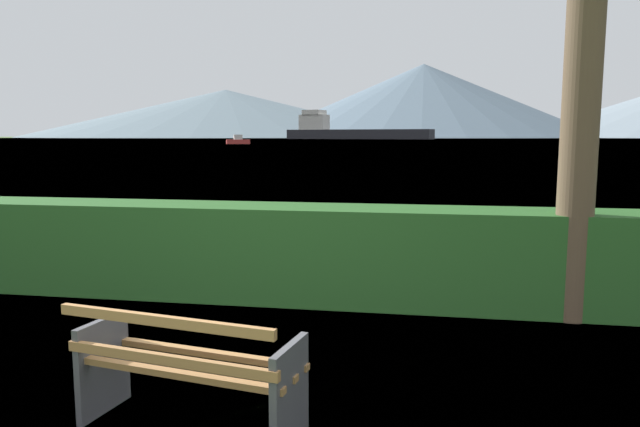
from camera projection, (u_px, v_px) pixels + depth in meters
The scene contains 7 objects.
ground_plane at pixel (194, 427), 4.01m from camera, with size 1400.00×1400.00×0.00m, color #4C6B33.
water_surface at pixel (421, 139), 305.55m from camera, with size 620.00×620.00×0.00m, color #6B8EA3.
park_bench at pixel (187, 370), 3.90m from camera, with size 1.60×0.83×0.87m.
hedge_row at pixel (295, 253), 7.08m from camera, with size 13.83×0.85×1.13m, color #285B23.
cargo_ship_large at pixel (347, 131), 302.11m from camera, with size 76.75×31.68×14.98m.
fishing_boat_near at pixel (238, 141), 131.52m from camera, with size 5.32×3.67×2.10m.
distant_hills at pixel (479, 105), 523.12m from camera, with size 817.23×370.48×63.46m.
Camera 1 is at (1.49, -3.58, 1.96)m, focal length 33.24 mm.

